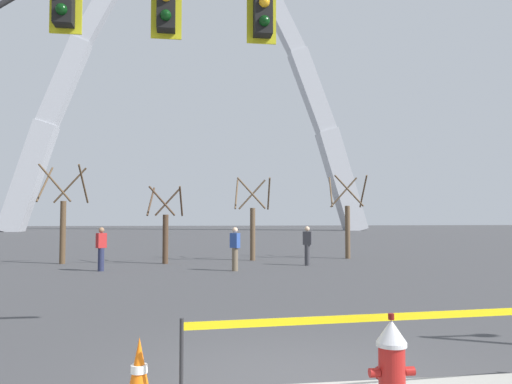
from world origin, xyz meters
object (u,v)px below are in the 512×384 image
fire_hydrant (391,367)px  pedestrian_walking_left (235,248)px  pedestrian_walking_right (307,245)px  pedestrian_standing_center (101,249)px  traffic_cone_by_hydrant (139,374)px  monument_arch (192,92)px  traffic_signal_gantry (31,38)px

fire_hydrant → pedestrian_walking_left: 13.64m
pedestrian_walking_right → pedestrian_walking_left: bearing=-151.6°
fire_hydrant → pedestrian_walking_left: bearing=90.5°
pedestrian_standing_center → traffic_cone_by_hydrant: bearing=-79.8°
fire_hydrant → pedestrian_walking_right: (3.01, 15.33, 0.35)m
fire_hydrant → pedestrian_walking_right: size_ratio=0.62×
pedestrian_standing_center → pedestrian_walking_right: 8.04m
monument_arch → pedestrian_walking_right: size_ratio=33.72×
traffic_cone_by_hydrant → traffic_signal_gantry: size_ratio=0.09×
traffic_signal_gantry → pedestrian_standing_center: bearing=94.1°
fire_hydrant → pedestrian_standing_center: size_ratio=0.62×
traffic_signal_gantry → pedestrian_walking_left: (3.99, 11.27, -3.59)m
monument_arch → traffic_cone_by_hydrant: bearing=-91.5°
pedestrian_walking_left → pedestrian_standing_center: 4.88m
traffic_signal_gantry → monument_arch: size_ratio=0.15×
traffic_cone_by_hydrant → pedestrian_standing_center: pedestrian_standing_center is taller
traffic_signal_gantry → pedestrian_standing_center: (-0.84, 11.93, -3.59)m
pedestrian_walking_left → pedestrian_walking_right: size_ratio=1.00×
pedestrian_walking_right → fire_hydrant: bearing=-101.1°
traffic_cone_by_hydrant → pedestrian_walking_left: (2.34, 13.15, 0.46)m
traffic_signal_gantry → monument_arch: 70.22m
pedestrian_walking_left → pedestrian_walking_right: (3.14, 1.70, 0.00)m
traffic_signal_gantry → monument_arch: (3.47, 68.20, 16.35)m
traffic_cone_by_hydrant → pedestrian_walking_left: pedestrian_walking_left is taller
traffic_signal_gantry → pedestrian_walking_right: (7.13, 12.96, -3.59)m
traffic_signal_gantry → pedestrian_walking_left: traffic_signal_gantry is taller
pedestrian_standing_center → pedestrian_walking_right: bearing=7.4°
fire_hydrant → monument_arch: size_ratio=0.02×
fire_hydrant → pedestrian_walking_left: (-0.13, 13.64, 0.35)m
traffic_cone_by_hydrant → monument_arch: 73.02m
traffic_signal_gantry → pedestrian_standing_center: traffic_signal_gantry is taller
pedestrian_walking_left → pedestrian_standing_center: size_ratio=1.00×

